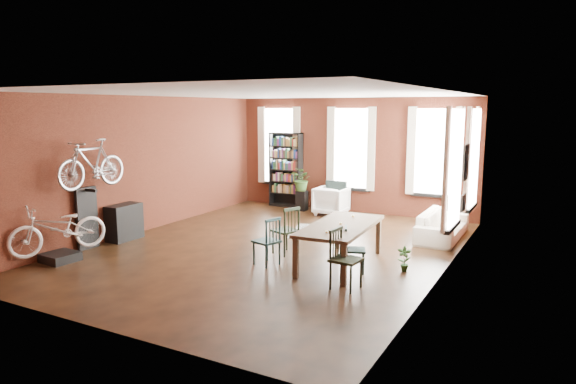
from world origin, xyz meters
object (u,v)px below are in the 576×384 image
Objects in this scene: dining_chair_d at (355,250)px; bookshelf at (286,170)px; bicycle_floor at (57,206)px; dining_table at (340,245)px; bike_trainer at (60,257)px; dining_chair_c at (346,259)px; white_armchair at (331,199)px; dining_chair_b at (286,230)px; dining_chair_a at (267,241)px; plant_stand at (302,201)px; console_table at (124,222)px; cream_sofa at (443,221)px.

bookshelf reaches higher than dining_chair_d.
dining_chair_d is 5.66m from bicycle_floor.
bike_trainer is (-4.83, -2.34, -0.31)m from dining_table.
bookshelf is 1.21× the size of bicycle_floor.
dining_chair_c is 5.89m from white_armchair.
dining_chair_b reaches higher than dining_table.
plant_stand is (-1.75, 4.93, -0.17)m from dining_chair_a.
dining_chair_a reaches higher than bike_trainer.
bike_trainer is (-1.13, -7.01, -1.02)m from bookshelf.
bike_trainer is 6.90m from plant_stand.
white_armchair is 1.06× the size of console_table.
white_armchair is at bearing -154.03° from dining_chair_a.
dining_chair_c reaches higher than dining_chair_d.
bike_trainer is at bearing -157.34° from dining_table.
bookshelf is at bearing 80.84° from bike_trainer.
bike_trainer is (-2.82, -6.52, -0.34)m from white_armchair.
cream_sofa is at bearing 41.12° from bike_trainer.
dining_chair_d is at bearing 3.00° from console_table.
bike_trainer is at bearing -37.35° from bicycle_floor.
bicycle_floor is at bearing 65.91° from white_armchair.
white_armchair is at bearing 112.40° from dining_table.
bike_trainer is at bearing -33.05° from dining_chair_b.
bookshelf reaches higher than cream_sofa.
dining_chair_a is 3.75m from console_table.
dining_table is 1.27m from dining_chair_c.
white_armchair is 1.46× the size of bike_trainer.
bookshelf is at bearing 98.89° from bicycle_floor.
console_table is 1.40× the size of plant_stand.
dining_table is at bearing 34.29° from dining_chair_d.
bicycle_floor is at bearing -85.75° from console_table.
dining_chair_c reaches higher than white_armchair.
dining_chair_d is 0.97× the size of white_armchair.
dining_chair_a reaches higher than white_armchair.
dining_table is 4.00× the size of plant_stand.
cream_sofa is at bearing 159.14° from white_armchair.
white_armchair is at bearing 31.44° from dining_chair_c.
dining_chair_c is 1.16× the size of white_armchair.
dining_chair_b is (-1.27, 0.18, 0.09)m from dining_table.
console_table reaches higher than bike_trainer.
dining_chair_d is 0.37× the size of bookshelf.
bookshelf reaches higher than plant_stand.
dining_chair_b reaches higher than cream_sofa.
dining_chair_b is 4.46m from plant_stand.
bicycle_floor is at bearing -105.74° from plant_stand.
bookshelf is at bearing 41.94° from dining_chair_c.
white_armchair reaches higher than cream_sofa.
dining_chair_d reaches higher than console_table.
cream_sofa is at bearing 29.33° from console_table.
console_table is at bearing -177.09° from dining_table.
dining_chair_a is 1.11× the size of dining_chair_d.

